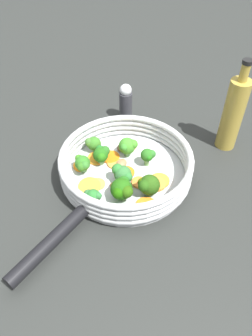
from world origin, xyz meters
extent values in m
plane|color=#252725|center=(0.00, 0.00, 0.00)|extent=(4.00, 4.00, 0.00)
cylinder|color=#B2B5B7|center=(0.00, 0.00, 0.01)|extent=(0.28, 0.28, 0.01)
torus|color=#B8BBBC|center=(0.00, 0.00, 0.02)|extent=(0.29, 0.29, 0.01)
torus|color=#B8BBBC|center=(0.00, 0.00, 0.03)|extent=(0.29, 0.29, 0.01)
torus|color=#B8BBBC|center=(0.00, 0.00, 0.05)|extent=(0.29, 0.29, 0.01)
torus|color=#B8BBBC|center=(0.00, 0.00, 0.06)|extent=(0.29, 0.29, 0.01)
cylinder|color=black|center=(-0.15, -0.18, 0.03)|extent=(0.14, 0.16, 0.03)
sphere|color=#B2B4B8|center=(-0.10, -0.08, 0.02)|extent=(0.01, 0.01, 0.01)
sphere|color=#AEB1B6|center=(-0.06, -0.12, 0.02)|extent=(0.01, 0.01, 0.01)
cylinder|color=orange|center=(0.00, 0.00, 0.01)|extent=(0.05, 0.05, 0.00)
cylinder|color=orange|center=(-0.06, 0.05, 0.01)|extent=(0.06, 0.06, 0.00)
cylinder|color=orange|center=(-0.03, 0.05, 0.01)|extent=(0.06, 0.06, 0.00)
cylinder|color=orange|center=(0.03, -0.10, 0.01)|extent=(0.06, 0.06, 0.00)
cylinder|color=orange|center=(-0.10, 0.03, 0.01)|extent=(0.04, 0.04, 0.00)
cylinder|color=orange|center=(-0.02, 0.03, 0.01)|extent=(0.05, 0.05, 0.00)
cylinder|color=orange|center=(0.03, -0.03, 0.01)|extent=(0.04, 0.04, 0.01)
cylinder|color=orange|center=(0.07, -0.03, 0.01)|extent=(0.06, 0.06, 0.01)
cylinder|color=orange|center=(-0.08, -0.03, 0.01)|extent=(0.06, 0.06, 0.00)
cylinder|color=orange|center=(0.06, -0.04, 0.02)|extent=(0.05, 0.05, 0.01)
cylinder|color=#F79741|center=(-0.06, -0.03, 0.01)|extent=(0.04, 0.04, 0.00)
cylinder|color=orange|center=(0.01, 0.09, 0.01)|extent=(0.04, 0.04, 0.01)
cylinder|color=#678F4B|center=(0.05, 0.02, 0.02)|extent=(0.01, 0.01, 0.02)
sphere|color=#25621C|center=(0.05, 0.02, 0.04)|extent=(0.03, 0.03, 0.03)
sphere|color=#296624|center=(0.06, 0.02, 0.04)|extent=(0.02, 0.02, 0.02)
sphere|color=#246622|center=(0.06, 0.02, 0.05)|extent=(0.01, 0.01, 0.01)
sphere|color=#1E6A16|center=(0.05, 0.01, 0.04)|extent=(0.01, 0.01, 0.01)
cylinder|color=#71A456|center=(0.04, -0.06, 0.02)|extent=(0.01, 0.01, 0.01)
sphere|color=#244A11|center=(0.04, -0.06, 0.04)|extent=(0.04, 0.04, 0.04)
sphere|color=#204B10|center=(0.03, -0.07, 0.05)|extent=(0.03, 0.03, 0.03)
sphere|color=#2E4E07|center=(0.03, -0.06, 0.04)|extent=(0.02, 0.02, 0.02)
cylinder|color=#80A566|center=(-0.05, 0.04, 0.02)|extent=(0.02, 0.02, 0.02)
sphere|color=#1E5A14|center=(-0.05, 0.04, 0.04)|extent=(0.03, 0.03, 0.03)
sphere|color=#226412|center=(-0.05, 0.02, 0.04)|extent=(0.02, 0.02, 0.02)
sphere|color=#245C1C|center=(-0.04, 0.04, 0.04)|extent=(0.02, 0.02, 0.02)
sphere|color=#1D621E|center=(-0.06, 0.05, 0.04)|extent=(0.02, 0.02, 0.02)
cylinder|color=#79964F|center=(-0.02, -0.07, 0.02)|extent=(0.01, 0.01, 0.02)
sphere|color=#1E5510|center=(-0.02, -0.07, 0.04)|extent=(0.05, 0.05, 0.05)
sphere|color=#26500C|center=(-0.01, -0.08, 0.05)|extent=(0.03, 0.03, 0.03)
sphere|color=#1B5207|center=(-0.02, -0.09, 0.05)|extent=(0.02, 0.02, 0.02)
sphere|color=#1E5C17|center=(-0.01, -0.06, 0.04)|extent=(0.03, 0.03, 0.03)
cylinder|color=#76A254|center=(-0.01, -0.03, 0.02)|extent=(0.01, 0.01, 0.01)
sphere|color=#2F6730|center=(-0.01, -0.03, 0.04)|extent=(0.04, 0.04, 0.04)
sphere|color=#2A6B2E|center=(0.00, -0.04, 0.04)|extent=(0.02, 0.02, 0.02)
sphere|color=#296C2A|center=(-0.02, -0.02, 0.05)|extent=(0.02, 0.02, 0.02)
sphere|color=#355E31|center=(-0.01, -0.04, 0.04)|extent=(0.02, 0.02, 0.02)
cylinder|color=#65934C|center=(-0.07, -0.08, 0.02)|extent=(0.01, 0.01, 0.01)
sphere|color=#276B2B|center=(-0.07, -0.08, 0.03)|extent=(0.03, 0.03, 0.03)
sphere|color=#2E6C34|center=(-0.06, -0.09, 0.04)|extent=(0.02, 0.02, 0.02)
sphere|color=#2E6732|center=(-0.08, -0.08, 0.04)|extent=(0.02, 0.02, 0.02)
cylinder|color=#83B769|center=(-0.07, 0.08, 0.02)|extent=(0.01, 0.01, 0.01)
sphere|color=#326D21|center=(-0.07, 0.08, 0.03)|extent=(0.03, 0.03, 0.03)
sphere|color=#396528|center=(-0.08, 0.08, 0.04)|extent=(0.02, 0.02, 0.02)
sphere|color=#396A1F|center=(-0.08, 0.08, 0.04)|extent=(0.02, 0.02, 0.02)
cylinder|color=#5D8B52|center=(0.01, 0.06, 0.02)|extent=(0.01, 0.01, 0.02)
sphere|color=#398125|center=(0.01, 0.06, 0.04)|extent=(0.04, 0.04, 0.04)
sphere|color=#3C8524|center=(0.02, 0.06, 0.05)|extent=(0.02, 0.02, 0.02)
sphere|color=#347D27|center=(0.00, 0.05, 0.05)|extent=(0.02, 0.02, 0.02)
cylinder|color=#689656|center=(-0.09, 0.01, 0.02)|extent=(0.02, 0.02, 0.01)
sphere|color=#2C6A20|center=(-0.09, 0.01, 0.04)|extent=(0.03, 0.03, 0.03)
sphere|color=#2C641C|center=(-0.10, 0.00, 0.04)|extent=(0.02, 0.02, 0.02)
sphere|color=#306D26|center=(-0.09, 0.00, 0.04)|extent=(0.02, 0.02, 0.02)
sphere|color=#31711C|center=(-0.10, 0.02, 0.04)|extent=(0.02, 0.02, 0.02)
ellipsoid|color=brown|center=(-0.03, -0.04, 0.02)|extent=(0.03, 0.03, 0.01)
ellipsoid|color=olive|center=(-0.01, 0.02, 0.02)|extent=(0.04, 0.04, 0.01)
ellipsoid|color=brown|center=(0.00, 0.08, 0.02)|extent=(0.04, 0.04, 0.01)
cylinder|color=#333338|center=(0.02, 0.22, 0.04)|extent=(0.03, 0.03, 0.08)
sphere|color=silver|center=(0.02, 0.22, 0.09)|extent=(0.03, 0.03, 0.03)
cylinder|color=olive|center=(0.25, 0.09, 0.09)|extent=(0.05, 0.05, 0.18)
cylinder|color=olive|center=(0.25, 0.09, 0.20)|extent=(0.02, 0.02, 0.04)
cylinder|color=black|center=(0.25, 0.09, 0.22)|extent=(0.02, 0.02, 0.01)
camera|label=1|loc=(-0.04, -0.51, 0.54)|focal=35.00mm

